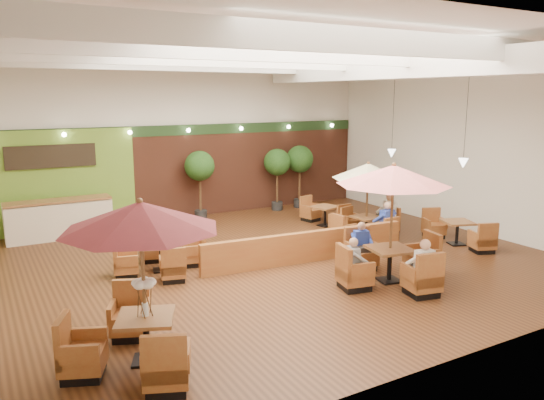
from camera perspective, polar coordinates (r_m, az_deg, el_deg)
room at (r=14.37m, az=-1.61°, el=8.82°), size 14.04×14.00×5.52m
service_counter at (r=17.08m, az=-21.89°, el=-1.93°), size 3.00×0.75×1.18m
booth_divider at (r=13.71m, az=3.74°, el=-5.05°), size 5.72×0.65×0.79m
table_0 at (r=8.47m, az=-14.25°, el=-4.97°), size 2.66×2.82×2.70m
table_1 at (r=12.21m, az=12.81°, el=-0.20°), size 2.81×2.81×2.77m
table_2 at (r=15.93m, az=10.24°, el=1.54°), size 2.28×2.28×2.32m
table_3 at (r=13.27m, az=-11.85°, el=-5.76°), size 2.39×2.39×1.45m
table_4 at (r=16.14m, az=19.28°, el=-3.39°), size 1.01×2.49×0.88m
table_5 at (r=17.47m, az=5.72°, el=-1.76°), size 0.90×2.34×0.84m
topiary_0 at (r=18.22m, az=-7.79°, el=3.37°), size 1.02×1.02×2.38m
topiary_1 at (r=19.56m, az=0.56°, el=3.83°), size 0.99×0.99×2.29m
topiary_2 at (r=20.07m, az=3.00°, el=4.16°), size 1.02×1.02×2.37m
diner_0 at (r=11.78m, az=15.91°, el=-6.37°), size 0.41×0.35×0.80m
diner_1 at (r=13.22m, az=9.63°, el=-4.31°), size 0.39×0.36×0.72m
diner_2 at (r=11.85m, az=8.93°, el=-6.12°), size 0.35×0.39×0.72m
diner_3 at (r=15.47m, az=12.13°, el=-1.98°), size 0.42×0.35×0.82m
diner_4 at (r=16.63m, az=12.37°, el=-1.06°), size 0.34×0.41×0.82m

